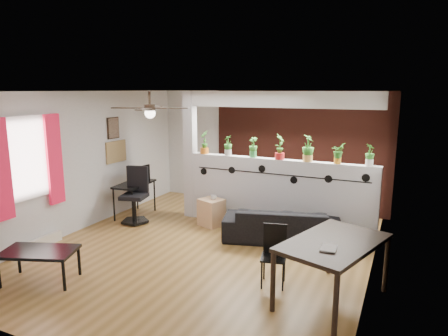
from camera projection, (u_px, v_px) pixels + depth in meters
room_shell at (204, 173)px, 6.44m from camera, size 6.30×7.10×2.90m
partition_wall at (279, 194)px, 7.56m from camera, size 3.60×0.18×1.35m
ceiling_header at (281, 99)px, 7.22m from camera, size 3.60×0.18×0.30m
pier_column at (190, 155)px, 8.23m from camera, size 0.22×0.20×2.60m
brick_panel at (299, 151)px, 8.75m from camera, size 3.90×0.05×2.60m
vine_decal at (278, 174)px, 7.40m from camera, size 3.31×0.01×0.30m
window_assembly at (28, 161)px, 6.38m from camera, size 0.09×1.30×1.55m
baseboard_heater at (37, 244)px, 6.65m from camera, size 0.08×1.00×0.18m
corkboard at (116, 152)px, 8.34m from camera, size 0.03×0.60×0.45m
framed_art at (113, 128)px, 8.20m from camera, size 0.03×0.34×0.44m
ceiling_fan at (150, 110)px, 6.30m from camera, size 1.19×1.19×0.43m
potted_plant_0 at (204, 142)px, 8.04m from camera, size 0.31×0.31×0.47m
potted_plant_1 at (228, 145)px, 7.83m from camera, size 0.16×0.20×0.40m
potted_plant_2 at (253, 147)px, 7.61m from camera, size 0.21×0.17×0.39m
potted_plant_3 at (280, 146)px, 7.38m from camera, size 0.21×0.26×0.48m
potted_plant_4 at (308, 147)px, 7.17m from camera, size 0.25×0.29×0.48m
potted_plant_5 at (338, 153)px, 6.96m from camera, size 0.18×0.20×0.37m
potted_plant_6 at (370, 154)px, 6.74m from camera, size 0.24×0.24×0.38m
sofa at (281, 225)px, 7.04m from camera, size 2.06×1.25×0.56m
cube_shelf at (211, 212)px, 7.81m from camera, size 0.54×0.51×0.53m
cup at (214, 197)px, 7.73m from camera, size 0.13×0.13×0.09m
computer_desk at (134, 186)px, 8.33m from camera, size 0.61×1.03×0.71m
monitor at (138, 177)px, 8.44m from camera, size 0.33×0.08×0.18m
office_chair at (136, 199)px, 7.96m from camera, size 0.57×0.57×1.10m
dining_table at (334, 247)px, 4.91m from camera, size 1.30×1.67×0.80m
book at (321, 247)px, 4.67m from camera, size 0.19×0.25×0.02m
folding_chair at (274, 249)px, 5.44m from camera, size 0.40×0.40×0.83m
coffee_table at (39, 254)px, 5.49m from camera, size 1.11×0.86×0.46m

